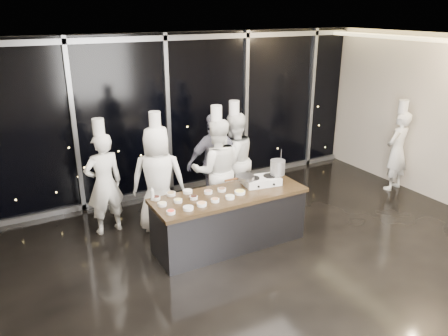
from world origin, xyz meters
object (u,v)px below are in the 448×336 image
object	(u,v)px
chef_center	(217,170)
chef_side	(397,150)
frying_pan	(245,177)
chef_far_left	(104,183)
demo_counter	(229,219)
guest	(216,163)
stove	(261,181)
stock_pot	(278,167)
chef_right	(234,160)
chef_left	(158,179)

from	to	relation	value
chef_center	chef_side	distance (m)	3.97
frying_pan	chef_far_left	xyz separation A→B (m)	(-1.96, 1.27, -0.17)
demo_counter	guest	size ratio (longest dim) A/B	1.32
stove	guest	world-z (taller)	guest
frying_pan	guest	bearing A→B (deg)	94.83
demo_counter	frying_pan	bearing A→B (deg)	19.57
stock_pot	chef_right	bearing A→B (deg)	94.63
frying_pan	chef_side	distance (m)	3.86
chef_left	chef_far_left	bearing A→B (deg)	2.12
frying_pan	chef_right	size ratio (longest dim) A/B	0.27
frying_pan	stock_pot	xyz separation A→B (m)	(0.58, -0.08, 0.10)
chef_center	chef_right	bearing A→B (deg)	-129.01
demo_counter	stock_pot	size ratio (longest dim) A/B	10.16
chef_left	guest	distance (m)	1.22
demo_counter	chef_right	distance (m)	1.62
frying_pan	chef_center	size ratio (longest dim) A/B	0.26
stove	chef_side	size ratio (longest dim) A/B	0.33
stove	chef_right	distance (m)	1.25
demo_counter	chef_right	xyz separation A→B (m)	(0.83, 1.32, 0.47)
demo_counter	stove	distance (m)	0.83
chef_right	stock_pot	bearing A→B (deg)	86.74
stock_pot	guest	size ratio (longest dim) A/B	0.13
demo_counter	chef_right	world-z (taller)	chef_right
guest	chef_side	xyz separation A→B (m)	(3.78, -0.89, -0.07)
chef_center	chef_side	size ratio (longest dim) A/B	1.10
chef_far_left	stock_pot	bearing A→B (deg)	144.59
chef_far_left	guest	xyz separation A→B (m)	(2.03, -0.11, 0.03)
chef_left	chef_side	xyz separation A→B (m)	(4.98, -0.67, -0.07)
chef_right	chef_left	bearing A→B (deg)	1.23
chef_left	guest	xyz separation A→B (m)	(1.20, 0.22, -0.00)
chef_far_left	guest	size ratio (longest dim) A/B	1.07
chef_center	chef_right	world-z (taller)	chef_center
demo_counter	chef_side	size ratio (longest dim) A/B	1.29
guest	stove	bearing A→B (deg)	106.94
stove	chef_far_left	size ratio (longest dim) A/B	0.32
demo_counter	guest	bearing A→B (deg)	71.76
chef_center	chef_right	xyz separation A→B (m)	(0.56, 0.37, -0.02)
chef_far_left	chef_right	bearing A→B (deg)	170.80
stock_pot	demo_counter	bearing A→B (deg)	-177.47
chef_center	guest	world-z (taller)	chef_center
stove	stock_pot	world-z (taller)	stock_pot
chef_far_left	chef_center	world-z (taller)	chef_center
frying_pan	chef_right	world-z (taller)	chef_right
demo_counter	guest	world-z (taller)	guest
demo_counter	chef_far_left	world-z (taller)	chef_far_left
chef_left	chef_side	size ratio (longest dim) A/B	1.09
demo_counter	chef_center	distance (m)	1.09
chef_right	chef_side	bearing A→B (deg)	156.70
demo_counter	frying_pan	world-z (taller)	frying_pan
chef_far_left	chef_side	xyz separation A→B (m)	(5.81, -1.01, -0.04)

